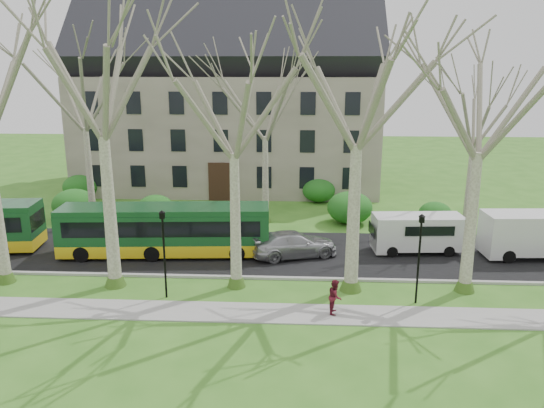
% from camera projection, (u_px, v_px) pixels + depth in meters
% --- Properties ---
extents(ground, '(120.00, 120.00, 0.00)m').
position_uv_depth(ground, '(290.00, 291.00, 26.48)').
color(ground, '#366E1F').
rests_on(ground, ground).
extents(sidewalk, '(70.00, 2.00, 0.06)m').
position_uv_depth(sidewalk, '(289.00, 314.00, 24.06)').
color(sidewalk, gray).
rests_on(sidewalk, ground).
extents(road, '(80.00, 8.00, 0.06)m').
position_uv_depth(road, '(292.00, 253.00, 31.78)').
color(road, black).
rests_on(road, ground).
extents(curb, '(80.00, 0.25, 0.14)m').
position_uv_depth(curb, '(291.00, 278.00, 27.91)').
color(curb, '#A5A39E').
rests_on(curb, ground).
extents(building, '(26.50, 12.20, 16.00)m').
position_uv_depth(building, '(230.00, 98.00, 47.90)').
color(building, slate).
rests_on(building, ground).
extents(tree_row_verge, '(49.00, 7.00, 14.00)m').
position_uv_depth(tree_row_verge, '(291.00, 152.00, 24.98)').
color(tree_row_verge, gray).
rests_on(tree_row_verge, ground).
extents(tree_row_far, '(33.00, 7.00, 12.00)m').
position_uv_depth(tree_row_far, '(274.00, 141.00, 35.64)').
color(tree_row_far, gray).
rests_on(tree_row_far, ground).
extents(lamp_row, '(36.22, 0.22, 4.30)m').
position_uv_depth(lamp_row, '(290.00, 250.00, 24.86)').
color(lamp_row, black).
rests_on(lamp_row, ground).
extents(hedges, '(30.60, 8.60, 2.00)m').
position_uv_depth(hedges, '(232.00, 201.00, 39.98)').
color(hedges, '#25641C').
rests_on(hedges, ground).
extents(bus_follow, '(12.31, 3.41, 3.04)m').
position_uv_depth(bus_follow, '(165.00, 230.00, 31.11)').
color(bus_follow, '#13431F').
rests_on(bus_follow, road).
extents(sedan, '(5.52, 3.60, 1.49)m').
position_uv_depth(sedan, '(294.00, 244.00, 31.00)').
color(sedan, '#A0A1A5').
rests_on(sedan, road).
extents(van_a, '(5.35, 2.28, 2.28)m').
position_uv_depth(van_a, '(417.00, 234.00, 31.60)').
color(van_a, silver).
rests_on(van_a, road).
extents(van_b, '(6.17, 2.56, 2.64)m').
position_uv_depth(van_b, '(536.00, 235.00, 30.75)').
color(van_b, silver).
rests_on(van_b, road).
extents(pedestrian_b, '(0.71, 0.85, 1.59)m').
position_uv_depth(pedestrian_b, '(335.00, 296.00, 23.88)').
color(pedestrian_b, '#5A1422').
rests_on(pedestrian_b, sidewalk).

